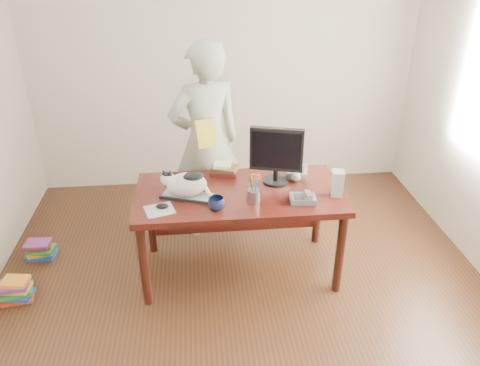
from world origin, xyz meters
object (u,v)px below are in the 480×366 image
speaker (337,183)px  baseball (296,177)px  book_pile_a (16,290)px  monitor (276,153)px  phone (303,198)px  mouse (162,206)px  person (206,143)px  keyboard (188,196)px  cat (185,183)px  calculator (297,171)px  book_stack (224,169)px  pen_cup (254,194)px  desk (238,203)px  coffee_mug (216,203)px  book_pile_b (40,249)px

speaker → baseball: 0.37m
book_pile_a → monitor: bearing=8.6°
phone → baseball: phone is taller
mouse → person: (0.35, 0.85, 0.12)m
mouse → keyboard: bearing=23.3°
cat → calculator: cat is taller
book_stack → pen_cup: bearing=-53.4°
speaker → book_pile_a: size_ratio=0.74×
phone → calculator: 0.44m
baseball → book_pile_a: bearing=-171.6°
cat → mouse: bearing=-118.0°
mouse → book_pile_a: (-1.17, 0.00, -0.68)m
speaker → book_stack: 0.94m
person → book_pile_a: (-1.52, -0.85, -0.81)m
pen_cup → speaker: size_ratio=1.19×
monitor → mouse: bearing=-144.8°
monitor → person: size_ratio=0.26×
desk → baseball: bearing=5.8°
monitor → speaker: size_ratio=2.35×
keyboard → cat: cat is taller
baseball → calculator: (0.03, 0.11, -0.01)m
pen_cup → coffee_mug: bearing=-166.0°
cat → book_pile_b: bearing=-177.3°
keyboard → baseball: size_ratio=5.68×
calculator → book_pile_b: 2.34m
book_stack → book_pile_a: book_stack is taller
mouse → speaker: (1.31, 0.07, 0.08)m
book_pile_a → book_stack: bearing=17.5°
keyboard → book_pile_a: bearing=-154.1°
pen_cup → mouse: pen_cup is taller
pen_cup → baseball: size_ratio=3.18×
baseball → book_stack: book_stack is taller
coffee_mug → baseball: 0.76m
pen_cup → book_pile_b: pen_cup is taller
person → desk: bearing=93.6°
book_pile_a → book_pile_b: 0.55m
monitor → book_stack: bearing=167.4°
desk → cat: size_ratio=4.13×
keyboard → phone: (0.86, -0.15, 0.02)m
calculator → book_pile_a: calculator is taller
desk → mouse: size_ratio=15.26×
speaker → keyboard: bearing=-171.9°
desk → keyboard: size_ratio=3.76×
book_stack → calculator: 0.60m
phone → calculator: bearing=89.8°
keyboard → person: person is taller
desk → pen_cup: (0.09, -0.25, 0.21)m
baseball → coffee_mug: bearing=-150.6°
coffee_mug → person: size_ratio=0.07×
coffee_mug → phone: bearing=3.8°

